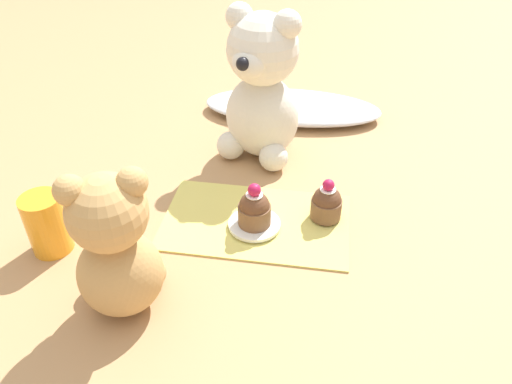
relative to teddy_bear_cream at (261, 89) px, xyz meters
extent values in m
plane|color=tan|center=(0.02, -0.19, -0.12)|extent=(4.00, 4.00, 0.00)
cube|color=#E0D166|center=(0.02, -0.19, -0.12)|extent=(0.27, 0.17, 0.01)
ellipsoid|color=silver|center=(0.04, 0.16, -0.11)|extent=(0.35, 0.15, 0.03)
ellipsoid|color=silver|center=(0.00, 0.00, -0.05)|extent=(0.16, 0.15, 0.14)
sphere|color=silver|center=(0.00, 0.00, 0.07)|extent=(0.12, 0.12, 0.12)
ellipsoid|color=silver|center=(-0.01, -0.04, 0.06)|extent=(0.07, 0.06, 0.04)
sphere|color=black|center=(-0.02, -0.06, 0.07)|extent=(0.02, 0.02, 0.02)
sphere|color=silver|center=(-0.04, 0.02, 0.11)|extent=(0.04, 0.04, 0.04)
sphere|color=silver|center=(0.04, -0.01, 0.11)|extent=(0.04, 0.04, 0.04)
sphere|color=silver|center=(-0.05, -0.02, -0.10)|extent=(0.05, 0.05, 0.05)
sphere|color=silver|center=(0.03, -0.05, -0.10)|extent=(0.05, 0.05, 0.05)
ellipsoid|color=tan|center=(-0.11, -0.37, -0.07)|extent=(0.12, 0.12, 0.11)
sphere|color=tan|center=(-0.11, -0.37, 0.02)|extent=(0.09, 0.09, 0.09)
ellipsoid|color=tan|center=(-0.12, -0.34, 0.02)|extent=(0.05, 0.05, 0.03)
sphere|color=black|center=(-0.13, -0.33, 0.02)|extent=(0.02, 0.02, 0.02)
sphere|color=tan|center=(-0.08, -0.36, 0.06)|extent=(0.03, 0.03, 0.03)
sphere|color=tan|center=(-0.14, -0.38, 0.06)|extent=(0.03, 0.03, 0.03)
sphere|color=tan|center=(-0.09, -0.33, -0.10)|extent=(0.04, 0.04, 0.04)
sphere|color=tan|center=(-0.15, -0.36, -0.10)|extent=(0.04, 0.04, 0.04)
cylinder|color=brown|center=(0.12, -0.17, -0.10)|extent=(0.05, 0.05, 0.03)
sphere|color=brown|center=(0.12, -0.17, -0.09)|extent=(0.04, 0.04, 0.04)
cylinder|color=white|center=(0.12, -0.17, -0.07)|extent=(0.02, 0.02, 0.00)
sphere|color=#B71947|center=(0.12, -0.17, -0.06)|extent=(0.02, 0.02, 0.02)
cylinder|color=white|center=(0.02, -0.21, -0.12)|extent=(0.08, 0.08, 0.01)
cylinder|color=brown|center=(0.02, -0.21, -0.10)|extent=(0.05, 0.05, 0.03)
sphere|color=brown|center=(0.02, -0.21, -0.08)|extent=(0.04, 0.04, 0.04)
cylinder|color=white|center=(0.02, -0.21, -0.06)|extent=(0.02, 0.02, 0.00)
sphere|color=#B71947|center=(0.02, -0.21, -0.05)|extent=(0.02, 0.02, 0.02)
cylinder|color=orange|center=(-0.25, -0.29, -0.08)|extent=(0.05, 0.05, 0.09)
camera|label=1|loc=(0.11, -0.75, 0.35)|focal=35.00mm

